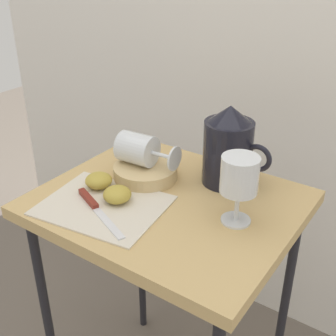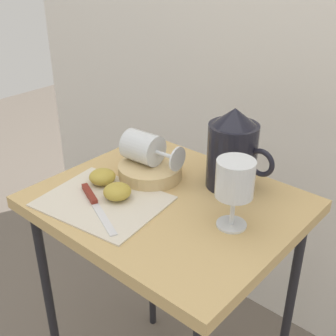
% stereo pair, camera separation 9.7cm
% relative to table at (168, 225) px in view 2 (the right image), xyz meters
% --- Properties ---
extents(table, '(0.58, 0.48, 0.74)m').
position_rel_table_xyz_m(table, '(0.00, 0.00, 0.00)').
color(table, tan).
rests_on(table, ground_plane).
extents(linen_napkin, '(0.29, 0.25, 0.00)m').
position_rel_table_xyz_m(linen_napkin, '(-0.10, -0.11, 0.08)').
color(linen_napkin, beige).
rests_on(linen_napkin, table).
extents(basket_tray, '(0.16, 0.16, 0.03)m').
position_rel_table_xyz_m(basket_tray, '(-0.10, 0.05, 0.09)').
color(basket_tray, tan).
rests_on(basket_tray, table).
extents(pitcher, '(0.17, 0.12, 0.20)m').
position_rel_table_xyz_m(pitcher, '(0.07, 0.15, 0.16)').
color(pitcher, black).
rests_on(pitcher, table).
extents(wine_glass_upright, '(0.08, 0.08, 0.15)m').
position_rel_table_xyz_m(wine_glass_upright, '(0.17, 0.01, 0.18)').
color(wine_glass_upright, silver).
rests_on(wine_glass_upright, table).
extents(wine_glass_tipped_near, '(0.16, 0.08, 0.08)m').
position_rel_table_xyz_m(wine_glass_tipped_near, '(-0.12, 0.05, 0.15)').
color(wine_glass_tipped_near, silver).
rests_on(wine_glass_tipped_near, basket_tray).
extents(apple_half_left, '(0.06, 0.06, 0.04)m').
position_rel_table_xyz_m(apple_half_left, '(-0.16, -0.06, 0.10)').
color(apple_half_left, '#B29938').
rests_on(apple_half_left, linen_napkin).
extents(apple_half_right, '(0.06, 0.06, 0.04)m').
position_rel_table_xyz_m(apple_half_right, '(-0.08, -0.08, 0.10)').
color(apple_half_right, '#B29938').
rests_on(apple_half_right, linen_napkin).
extents(knife, '(0.20, 0.10, 0.01)m').
position_rel_table_xyz_m(knife, '(-0.11, -0.13, 0.08)').
color(knife, silver).
rests_on(knife, linen_napkin).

